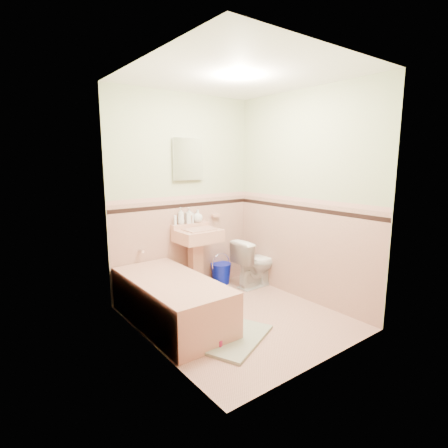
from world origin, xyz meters
TOP-DOWN VIEW (x-y plane):
  - floor at (0.00, 0.00)m, footprint 2.20×2.20m
  - ceiling at (0.00, 0.00)m, footprint 2.20×2.20m
  - wall_back at (0.00, 1.10)m, footprint 2.50×0.00m
  - wall_front at (0.00, -1.10)m, footprint 2.50×0.00m
  - wall_left at (-1.00, 0.00)m, footprint 0.00×2.50m
  - wall_right at (1.00, 0.00)m, footprint 0.00×2.50m
  - wainscot_back at (0.00, 1.09)m, footprint 2.00×0.00m
  - wainscot_front at (0.00, -1.09)m, footprint 2.00×0.00m
  - wainscot_left at (-0.99, 0.00)m, footprint 0.00×2.20m
  - wainscot_right at (0.99, 0.00)m, footprint 0.00×2.20m
  - accent_back at (0.00, 1.08)m, footprint 2.00×0.00m
  - accent_front at (0.00, -1.08)m, footprint 2.00×0.00m
  - accent_left at (-0.98, 0.00)m, footprint 0.00×2.20m
  - accent_right at (0.98, 0.00)m, footprint 0.00×2.20m
  - cap_back at (0.00, 1.08)m, footprint 2.00×0.00m
  - cap_front at (0.00, -1.08)m, footprint 2.00×0.00m
  - cap_left at (-0.98, 0.00)m, footprint 0.00×2.20m
  - cap_right at (0.98, 0.00)m, footprint 0.00×2.20m
  - bathtub at (-0.63, 0.33)m, footprint 0.70×1.50m
  - tub_faucet at (-0.63, 1.05)m, footprint 0.04×0.12m
  - sink at (0.05, 0.86)m, footprint 0.53×0.48m
  - sink_faucet at (0.05, 1.00)m, footprint 0.02×0.02m
  - medicine_cabinet at (0.05, 1.07)m, footprint 0.41×0.04m
  - soap_dish at (0.47, 1.06)m, footprint 0.11×0.06m
  - soap_bottle_left at (-0.08, 1.04)m, footprint 0.09×0.09m
  - soap_bottle_mid at (0.04, 1.04)m, footprint 0.11×0.11m
  - soap_bottle_right at (0.17, 1.04)m, footprint 0.14×0.14m
  - tube at (-0.16, 1.04)m, footprint 0.04×0.04m
  - toilet at (0.83, 0.63)m, footprint 0.65×0.38m
  - bucket at (0.50, 0.99)m, footprint 0.37×0.37m
  - bath_mat at (-0.33, -0.34)m, footprint 0.91×0.79m
  - shoe at (-0.50, -0.38)m, footprint 0.15×0.11m

SIDE VIEW (x-z plane):
  - floor at x=0.00m, z-range 0.00..0.00m
  - bath_mat at x=-0.33m, z-range 0.00..0.03m
  - shoe at x=-0.50m, z-range 0.03..0.09m
  - bucket at x=0.50m, z-range 0.00..0.28m
  - bathtub at x=-0.63m, z-range 0.00..0.45m
  - toilet at x=0.83m, z-range 0.00..0.65m
  - sink at x=0.05m, z-range 0.00..0.84m
  - wainscot_back at x=0.00m, z-range -0.40..1.60m
  - wainscot_front at x=0.00m, z-range -0.40..1.60m
  - wainscot_left at x=-0.99m, z-range -0.50..1.70m
  - wainscot_right at x=0.99m, z-range -0.50..1.70m
  - tub_faucet at x=-0.63m, z-range 0.61..0.65m
  - sink_faucet at x=0.05m, z-range 0.90..1.00m
  - soap_dish at x=0.47m, z-range 0.93..0.97m
  - tube at x=-0.16m, z-range 0.89..1.01m
  - soap_bottle_right at x=0.17m, z-range 0.89..1.06m
  - soap_bottle_mid at x=0.04m, z-range 0.89..1.09m
  - soap_bottle_left at x=-0.08m, z-range 0.89..1.11m
  - accent_left at x=-0.98m, z-range 0.02..2.22m
  - accent_right at x=0.98m, z-range 0.02..2.22m
  - accent_back at x=0.00m, z-range 0.12..2.12m
  - accent_front at x=0.00m, z-range 0.12..2.12m
  - cap_back at x=0.00m, z-range 0.22..2.22m
  - cap_front at x=0.00m, z-range 0.22..2.22m
  - cap_left at x=-0.98m, z-range 0.12..2.32m
  - cap_right at x=0.98m, z-range 0.12..2.32m
  - wall_back at x=0.00m, z-range 0.00..2.50m
  - wall_front at x=0.00m, z-range 0.00..2.50m
  - wall_left at x=-1.00m, z-range 0.00..2.50m
  - wall_right at x=1.00m, z-range 0.00..2.50m
  - medicine_cabinet at x=0.05m, z-range 1.44..1.96m
  - ceiling at x=0.00m, z-range 2.50..2.50m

